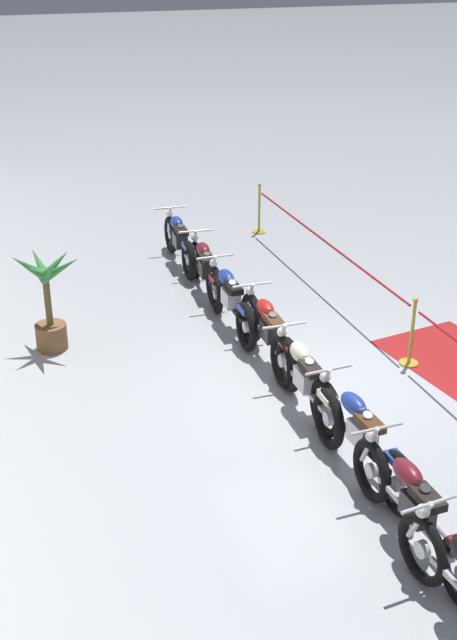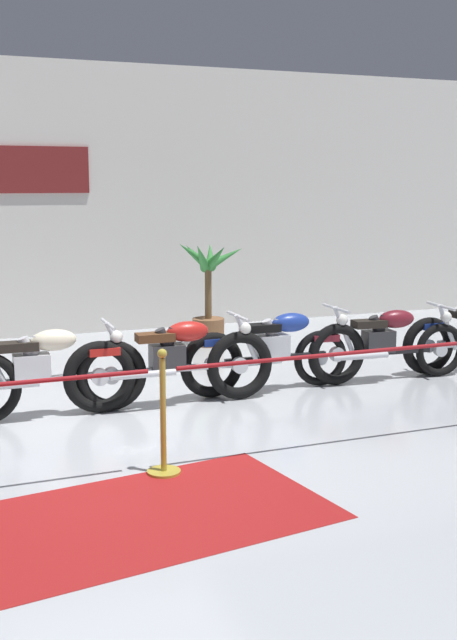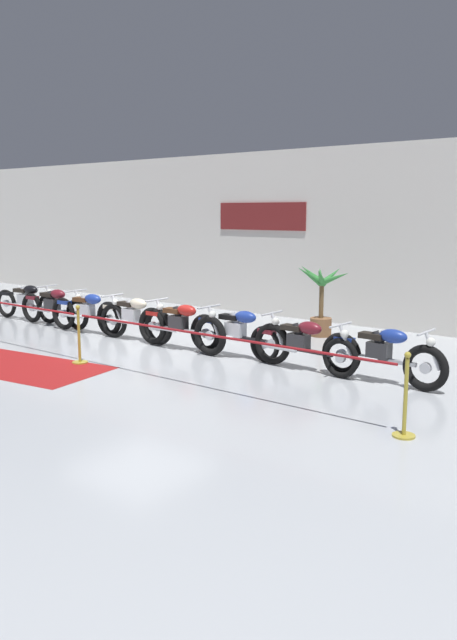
{
  "view_description": "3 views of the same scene",
  "coord_description": "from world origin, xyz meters",
  "views": [
    {
      "loc": [
        -8.84,
        4.4,
        5.63
      ],
      "look_at": [
        1.11,
        0.95,
        0.57
      ],
      "focal_mm": 45.0,
      "sensor_mm": 36.0,
      "label": 1
    },
    {
      "loc": [
        -1.87,
        -7.51,
        2.38
      ],
      "look_at": [
        1.24,
        0.26,
        0.94
      ],
      "focal_mm": 45.0,
      "sensor_mm": 36.0,
      "label": 2
    },
    {
      "loc": [
        8.76,
        -8.43,
        2.7
      ],
      "look_at": [
        1.36,
        1.15,
        0.58
      ],
      "focal_mm": 35.0,
      "sensor_mm": 36.0,
      "label": 3
    }
  ],
  "objects": [
    {
      "name": "stanchion_far_left",
      "position": [
        -1.57,
        -1.44,
        0.75
      ],
      "size": [
        12.28,
        0.28,
        1.05
      ],
      "color": "gold",
      "rests_on": "ground"
    },
    {
      "name": "stanchion_mid_right",
      "position": [
        6.04,
        -1.44,
        0.36
      ],
      "size": [
        0.28,
        0.28,
        1.05
      ],
      "color": "gold",
      "rests_on": "ground"
    },
    {
      "name": "motorcycle_blue_5",
      "position": [
        1.98,
        0.63,
        0.47
      ],
      "size": [
        2.31,
        0.62,
        0.95
      ],
      "color": "black",
      "rests_on": "ground"
    },
    {
      "name": "back_wall",
      "position": [
        -0.0,
        5.12,
        2.1
      ],
      "size": [
        28.0,
        0.29,
        4.2
      ],
      "color": "silver",
      "rests_on": "ground"
    },
    {
      "name": "ground_plane",
      "position": [
        0.0,
        0.0,
        0.0
      ],
      "size": [
        120.0,
        120.0,
        0.0
      ],
      "primitive_type": "plane",
      "color": "#B2B7BC"
    },
    {
      "name": "potted_palm_left_of_row",
      "position": [
        2.16,
        3.39,
        0.77
      ],
      "size": [
        1.15,
        1.0,
        1.61
      ],
      "color": "brown",
      "rests_on": "ground"
    },
    {
      "name": "motorcycle_maroon_6",
      "position": [
        3.37,
        0.58,
        0.46
      ],
      "size": [
        2.27,
        0.62,
        0.91
      ],
      "color": "black",
      "rests_on": "ground"
    },
    {
      "name": "floor_banner",
      "position": [
        -0.6,
        -2.23,
        0.0
      ],
      "size": [
        3.23,
        2.0,
        0.01
      ],
      "primitive_type": "cube",
      "rotation": [
        0.0,
        0.0,
        0.14
      ],
      "color": "maroon",
      "rests_on": "ground"
    },
    {
      "name": "motorcycle_blue_2",
      "position": [
        -2.07,
        0.46,
        0.48
      ],
      "size": [
        2.37,
        0.62,
        0.95
      ],
      "color": "black",
      "rests_on": "ground"
    },
    {
      "name": "stanchion_mid_left",
      "position": [
        -0.02,
        -1.44,
        0.36
      ],
      "size": [
        0.28,
        0.28,
        1.05
      ],
      "color": "gold",
      "rests_on": "ground"
    },
    {
      "name": "motorcycle_cream_3",
      "position": [
        -0.73,
        0.56,
        0.47
      ],
      "size": [
        2.29,
        0.62,
        0.96
      ],
      "color": "black",
      "rests_on": "ground"
    },
    {
      "name": "motorcycle_black_0",
      "position": [
        -4.62,
        0.65,
        0.47
      ],
      "size": [
        2.3,
        0.62,
        0.94
      ],
      "color": "black",
      "rests_on": "ground"
    },
    {
      "name": "motorcycle_maroon_1",
      "position": [
        -3.41,
        0.55,
        0.47
      ],
      "size": [
        2.41,
        0.62,
        0.94
      ],
      "color": "black",
      "rests_on": "ground"
    },
    {
      "name": "motorcycle_blue_7",
      "position": [
        4.82,
        0.63,
        0.46
      ],
      "size": [
        2.17,
        0.62,
        0.94
      ],
      "color": "black",
      "rests_on": "ground"
    },
    {
      "name": "motorcycle_red_4",
      "position": [
        0.68,
        0.48,
        0.47
      ],
      "size": [
        2.32,
        0.62,
        0.96
      ],
      "color": "black",
      "rests_on": "ground"
    }
  ]
}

